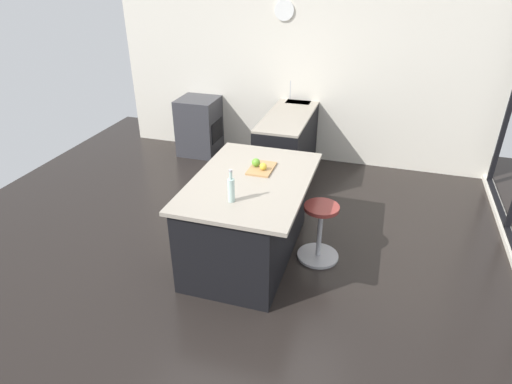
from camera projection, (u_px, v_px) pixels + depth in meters
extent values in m
plane|color=black|center=(241.00, 253.00, 4.72)|extent=(7.35, 7.35, 0.00)
cube|color=silver|center=(301.00, 61.00, 6.36)|extent=(0.12, 5.66, 3.00)
cylinder|color=white|center=(284.00, 10.00, 6.04)|extent=(0.03, 0.28, 0.28)
cube|color=black|center=(294.00, 136.00, 6.56)|extent=(2.40, 0.60, 0.90)
cube|color=#9E9384|center=(295.00, 107.00, 6.34)|extent=(2.40, 0.60, 0.03)
cube|color=#38383D|center=(300.00, 104.00, 6.61)|extent=(0.44, 0.36, 0.12)
cylinder|color=#B7B7BC|center=(290.00, 90.00, 6.55)|extent=(0.02, 0.02, 0.28)
cube|color=#38383D|center=(199.00, 126.00, 6.96)|extent=(0.60, 0.60, 0.90)
cube|color=black|center=(217.00, 131.00, 6.90)|extent=(0.44, 0.01, 0.32)
cube|color=black|center=(247.00, 219.00, 4.52)|extent=(1.61, 0.93, 0.87)
cube|color=#9E9384|center=(251.00, 181.00, 4.29)|extent=(1.67, 1.13, 0.04)
cylinder|color=#B7B7BC|center=(318.00, 256.00, 4.66)|extent=(0.44, 0.44, 0.03)
cylinder|color=#B7B7BC|center=(320.00, 233.00, 4.52)|extent=(0.05, 0.05, 0.57)
cylinder|color=maroon|center=(322.00, 208.00, 4.37)|extent=(0.36, 0.36, 0.04)
cube|color=tan|center=(262.00, 168.00, 4.47)|extent=(0.36, 0.24, 0.02)
sphere|color=gold|center=(263.00, 166.00, 4.40)|extent=(0.07, 0.07, 0.07)
sphere|color=#609E2D|center=(256.00, 162.00, 4.47)|extent=(0.09, 0.09, 0.09)
cylinder|color=silver|center=(231.00, 190.00, 3.84)|extent=(0.06, 0.06, 0.22)
cylinder|color=silver|center=(231.00, 175.00, 3.77)|extent=(0.03, 0.03, 0.08)
cylinder|color=#B7B7BC|center=(231.00, 170.00, 3.75)|extent=(0.03, 0.03, 0.02)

